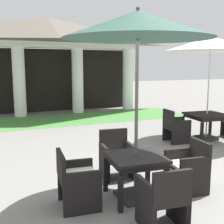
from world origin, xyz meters
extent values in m
plane|color=gray|center=(0.00, 0.00, 0.00)|extent=(60.00, 60.00, 0.00)
cylinder|color=white|center=(-1.26, 8.76, 1.42)|extent=(0.50, 0.50, 2.84)
cylinder|color=white|center=(1.26, 8.76, 1.42)|extent=(0.50, 0.50, 2.84)
cylinder|color=white|center=(3.77, 8.76, 1.42)|extent=(0.50, 0.50, 2.84)
cube|color=white|center=(0.00, 8.76, 2.96)|extent=(8.35, 0.70, 0.24)
pyramid|color=#665B51|center=(0.00, 8.76, 3.59)|extent=(8.75, 3.08, 1.02)
cube|color=black|center=(0.00, 9.66, 1.42)|extent=(8.15, 0.16, 2.84)
cube|color=#47843D|center=(0.00, 7.20, 0.00)|extent=(10.55, 2.62, 0.01)
cube|color=black|center=(-0.49, -0.02, 0.69)|extent=(0.94, 0.94, 0.05)
cube|color=black|center=(-0.49, -0.02, 0.62)|extent=(0.87, 0.87, 0.08)
cube|color=black|center=(-0.92, -0.37, 0.29)|extent=(0.08, 0.08, 0.58)
cube|color=black|center=(-0.14, -0.45, 0.29)|extent=(0.08, 0.08, 0.58)
cube|color=black|center=(-0.84, 0.41, 0.29)|extent=(0.08, 0.08, 0.58)
cube|color=black|center=(-0.06, 0.33, 0.29)|extent=(0.08, 0.08, 0.58)
cube|color=#2D2D2D|center=(-0.49, -0.02, 0.03)|extent=(0.56, 0.56, 0.07)
cylinder|color=#4C4742|center=(-0.49, -0.02, 1.35)|extent=(0.05, 0.05, 2.69)
cone|color=#33594C|center=(-0.49, -0.02, 2.73)|extent=(2.28, 2.28, 0.41)
sphere|color=#4C4742|center=(-0.49, -0.02, 2.97)|extent=(0.06, 0.06, 0.06)
cube|color=black|center=(0.43, -0.12, 0.41)|extent=(0.62, 0.63, 0.07)
cube|color=silver|center=(0.43, -0.12, 0.47)|extent=(0.57, 0.58, 0.05)
cube|color=black|center=(0.69, -0.15, 0.66)|extent=(0.12, 0.58, 0.42)
cube|color=black|center=(0.41, -0.39, 0.34)|extent=(0.56, 0.12, 0.67)
cube|color=black|center=(0.46, 0.15, 0.34)|extent=(0.56, 0.12, 0.67)
cube|color=black|center=(0.16, -0.35, 0.19)|extent=(0.06, 0.06, 0.37)
cube|color=black|center=(0.21, 0.16, 0.19)|extent=(0.06, 0.06, 0.37)
cube|color=black|center=(0.66, -0.40, 0.19)|extent=(0.06, 0.06, 0.37)
cube|color=black|center=(0.71, 0.11, 0.19)|extent=(0.06, 0.06, 0.37)
cube|color=black|center=(-1.42, 0.08, 0.43)|extent=(0.63, 0.67, 0.07)
cube|color=silver|center=(-1.42, 0.08, 0.49)|extent=(0.58, 0.62, 0.05)
cube|color=black|center=(-1.68, 0.11, 0.67)|extent=(0.13, 0.62, 0.39)
cube|color=black|center=(-1.39, 0.37, 0.32)|extent=(0.57, 0.12, 0.64)
cube|color=black|center=(-1.45, -0.21, 0.32)|extent=(0.57, 0.12, 0.64)
cube|color=black|center=(-1.13, 0.33, 0.20)|extent=(0.06, 0.06, 0.40)
cube|color=black|center=(-1.19, -0.23, 0.20)|extent=(0.06, 0.06, 0.40)
cube|color=black|center=(-1.64, 0.39, 0.20)|extent=(0.06, 0.06, 0.40)
cube|color=black|center=(-1.70, -0.17, 0.20)|extent=(0.06, 0.06, 0.40)
cube|color=black|center=(-0.59, -0.95, 0.43)|extent=(0.58, 0.60, 0.07)
cube|color=silver|center=(-0.59, -0.95, 0.49)|extent=(0.54, 0.56, 0.05)
cube|color=black|center=(-0.62, -1.20, 0.67)|extent=(0.53, 0.12, 0.41)
cube|color=black|center=(-0.83, -0.92, 0.34)|extent=(0.12, 0.55, 0.67)
cube|color=black|center=(-0.35, -0.97, 0.34)|extent=(0.12, 0.55, 0.67)
cube|color=black|center=(-0.80, -0.68, 0.20)|extent=(0.06, 0.06, 0.40)
cube|color=black|center=(-0.33, -0.73, 0.20)|extent=(0.06, 0.06, 0.40)
cube|color=black|center=(-0.38, -1.22, 0.20)|extent=(0.06, 0.06, 0.40)
cube|color=black|center=(-0.39, 0.91, 0.39)|extent=(0.62, 0.60, 0.07)
cube|color=silver|center=(-0.39, 0.91, 0.45)|extent=(0.57, 0.55, 0.05)
cube|color=black|center=(-0.36, 1.16, 0.66)|extent=(0.57, 0.12, 0.48)
cube|color=black|center=(-0.13, 0.88, 0.32)|extent=(0.12, 0.55, 0.65)
cube|color=black|center=(-0.65, 0.93, 0.32)|extent=(0.12, 0.55, 0.65)
cube|color=black|center=(-0.16, 0.64, 0.18)|extent=(0.06, 0.06, 0.35)
cube|color=black|center=(-0.67, 0.69, 0.18)|extent=(0.06, 0.06, 0.35)
cube|color=black|center=(-0.11, 1.12, 0.18)|extent=(0.06, 0.06, 0.35)
cube|color=black|center=(-0.62, 1.17, 0.18)|extent=(0.06, 0.06, 0.35)
cube|color=black|center=(3.19, 2.53, 0.73)|extent=(1.14, 1.14, 0.05)
cube|color=black|center=(3.19, 2.53, 0.66)|extent=(1.05, 1.05, 0.08)
cube|color=black|center=(2.66, 2.10, 0.31)|extent=(0.08, 0.08, 0.62)
cube|color=black|center=(2.75, 3.06, 0.31)|extent=(0.08, 0.08, 0.62)
cube|color=black|center=(3.72, 2.96, 0.31)|extent=(0.08, 0.08, 0.62)
cube|color=#2D2D2D|center=(3.19, 2.53, 0.04)|extent=(0.51, 0.51, 0.09)
cylinder|color=beige|center=(3.19, 2.53, 1.34)|extent=(0.04, 0.04, 2.67)
cone|color=white|center=(3.19, 2.53, 2.71)|extent=(2.55, 2.55, 0.39)
sphere|color=beige|center=(3.19, 2.53, 2.94)|extent=(0.06, 0.06, 0.06)
cube|color=black|center=(2.22, 2.63, 0.41)|extent=(0.62, 0.62, 0.07)
cube|color=silver|center=(2.22, 2.63, 0.47)|extent=(0.57, 0.57, 0.05)
cube|color=black|center=(1.95, 2.66, 0.68)|extent=(0.12, 0.57, 0.48)
cube|color=black|center=(2.24, 2.89, 0.33)|extent=(0.57, 0.12, 0.66)
cube|color=black|center=(2.19, 2.37, 0.33)|extent=(0.57, 0.12, 0.66)
cube|color=black|center=(2.50, 2.86, 0.19)|extent=(0.06, 0.06, 0.37)
cube|color=black|center=(2.44, 2.35, 0.19)|extent=(0.06, 0.06, 0.37)
cube|color=black|center=(1.99, 2.91, 0.19)|extent=(0.06, 0.06, 0.37)
cube|color=black|center=(1.94, 2.40, 0.19)|extent=(0.06, 0.06, 0.37)
cube|color=black|center=(3.94, 2.70, 0.18)|extent=(0.06, 0.06, 0.37)
camera|label=1|loc=(-2.67, -4.05, 2.15)|focal=47.60mm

